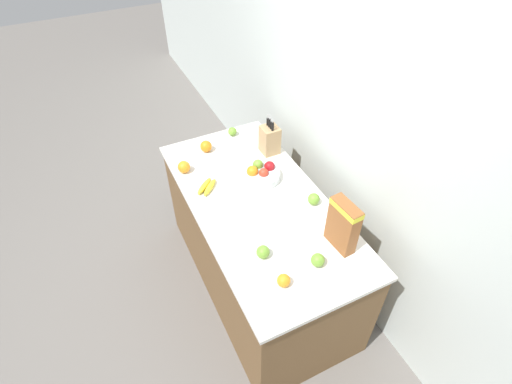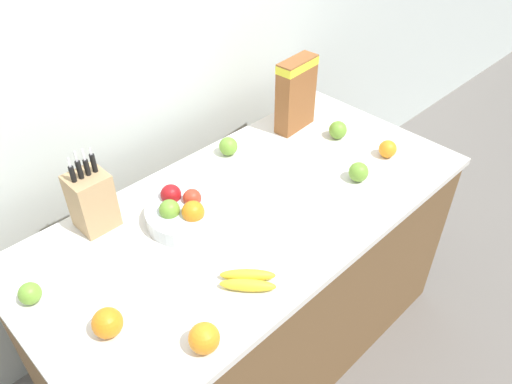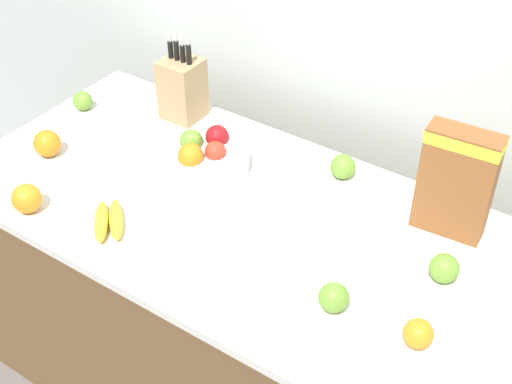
% 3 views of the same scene
% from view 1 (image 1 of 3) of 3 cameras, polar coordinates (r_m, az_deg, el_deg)
% --- Properties ---
extents(ground_plane, '(14.00, 14.00, 0.00)m').
position_cam_1_polar(ground_plane, '(3.36, 0.34, -12.27)').
color(ground_plane, slate).
extents(wall_back, '(9.00, 0.06, 2.60)m').
position_cam_1_polar(wall_back, '(2.70, 13.00, 9.18)').
color(wall_back, silver).
rests_on(wall_back, ground_plane).
extents(counter, '(1.78, 0.86, 0.88)m').
position_cam_1_polar(counter, '(3.00, 0.37, -7.45)').
color(counter, brown).
rests_on(counter, ground_plane).
extents(knife_block, '(0.13, 0.13, 0.33)m').
position_cam_1_polar(knife_block, '(3.04, 1.97, 7.51)').
color(knife_block, tan).
rests_on(knife_block, counter).
extents(cereal_box, '(0.21, 0.10, 0.33)m').
position_cam_1_polar(cereal_box, '(2.35, 12.34, -4.48)').
color(cereal_box, brown).
rests_on(cereal_box, counter).
extents(fruit_bowl, '(0.30, 0.30, 0.11)m').
position_cam_1_polar(fruit_bowl, '(2.84, 0.48, 2.69)').
color(fruit_bowl, silver).
rests_on(fruit_bowl, counter).
extents(banana_bunch, '(0.18, 0.19, 0.04)m').
position_cam_1_polar(banana_bunch, '(2.78, -7.00, 0.76)').
color(banana_bunch, yellow).
rests_on(banana_bunch, counter).
extents(apple_rightmost, '(0.08, 0.08, 0.08)m').
position_cam_1_polar(apple_rightmost, '(2.67, 8.24, -1.00)').
color(apple_rightmost, '#6B9E33').
rests_on(apple_rightmost, counter).
extents(apple_leftmost, '(0.08, 0.08, 0.08)m').
position_cam_1_polar(apple_leftmost, '(2.34, 1.01, -8.55)').
color(apple_leftmost, '#6B9E33').
rests_on(apple_leftmost, counter).
extents(apple_front, '(0.07, 0.07, 0.07)m').
position_cam_1_polar(apple_front, '(3.27, -3.40, 8.63)').
color(apple_front, '#6B9E33').
rests_on(apple_front, counter).
extents(apple_near_bananas, '(0.08, 0.08, 0.08)m').
position_cam_1_polar(apple_near_bananas, '(2.33, 8.83, -9.59)').
color(apple_near_bananas, '#6B9E33').
rests_on(apple_near_bananas, counter).
extents(orange_front_center, '(0.09, 0.09, 0.09)m').
position_cam_1_polar(orange_front_center, '(2.93, -10.27, 3.54)').
color(orange_front_center, orange).
rests_on(orange_front_center, counter).
extents(orange_front_right, '(0.08, 0.08, 0.08)m').
position_cam_1_polar(orange_front_right, '(2.23, 3.97, -12.50)').
color(orange_front_right, orange).
rests_on(orange_front_right, counter).
extents(orange_by_cereal, '(0.09, 0.09, 0.09)m').
position_cam_1_polar(orange_by_cereal, '(3.10, -7.15, 6.49)').
color(orange_by_cereal, orange).
rests_on(orange_by_cereal, counter).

